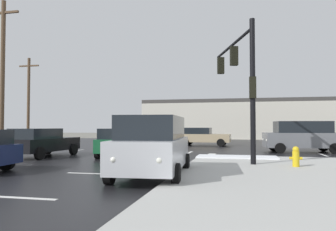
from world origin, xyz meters
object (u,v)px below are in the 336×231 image
Objects in this scene: suv_grey at (302,136)px; utility_pole_far at (28,98)px; fire_hydrant at (296,156)px; sedan_green at (122,142)px; suv_white at (143,133)px; sedan_tan at (202,136)px; sedan_black at (42,142)px; traffic_signal_mast at (240,72)px; suv_silver at (153,145)px; utility_pole_mid at (3,73)px.

suv_grey is 26.04m from utility_pole_far.
utility_pole_far reaches higher than fire_hydrant.
suv_white reaches higher than sedan_green.
suv_white is at bearing -39.35° from suv_grey.
fire_hydrant is 15.83m from sedan_tan.
sedan_black is at bearing 91.08° from suv_white.
suv_grey reaches higher than sedan_tan.
suv_silver is at bearing 131.51° from traffic_signal_mast.
sedan_black and sedan_green have the same top height.
utility_pole_mid is at bearing -136.09° from sedan_tan.
sedan_green is at bearing 157.00° from fire_hydrant.
suv_white is at bearing 67.71° from utility_pole_mid.
utility_pole_mid is (-8.62, 1.01, 4.35)m from sedan_green.
utility_pole_mid is at bearing 7.16° from suv_grey.
utility_pole_mid reaches higher than sedan_tan.
suv_white is 15.05m from utility_pole_mid.
traffic_signal_mast is at bearing 126.37° from suv_white.
suv_grey and suv_white have the same top height.
traffic_signal_mast reaches higher than sedan_green.
sedan_tan is (-5.33, 14.90, 0.32)m from fire_hydrant.
utility_pole_far is (-14.54, 11.87, 3.71)m from sedan_green.
sedan_black is 4.42m from sedan_green.
utility_pole_far is (-10.25, 12.91, 3.71)m from sedan_black.
sedan_black is 0.94× the size of suv_silver.
suv_silver is at bearing 113.11° from suv_white.
sedan_black is 0.93× the size of suv_grey.
fire_hydrant is 9.32m from sedan_green.
suv_white is 0.57× the size of utility_pole_far.
sedan_green is 11.72m from sedan_tan.
sedan_black is (-10.79, 0.57, -3.40)m from traffic_signal_mast.
utility_pole_far reaches higher than traffic_signal_mast.
suv_white is (-11.71, 18.04, 0.55)m from fire_hydrant.
suv_silver is 22.00m from suv_white.
sedan_green is (4.29, 1.05, 0.00)m from sedan_black.
sedan_tan is at bearing -3.71° from traffic_signal_mast.
utility_pole_mid reaches higher than sedan_green.
suv_white is (1.16, 15.45, 0.24)m from sedan_black.
traffic_signal_mast is at bearing -32.67° from utility_pole_far.
suv_white is at bearing 7.21° from sedan_green.
suv_silver is 0.57× the size of utility_pole_far.
sedan_black reaches higher than fire_hydrant.
suv_silver and suv_white have the same top height.
suv_white is 0.50× the size of utility_pole_mid.
traffic_signal_mast is at bearing 145.24° from suv_silver.
sedan_green is (-3.57, 6.55, -0.24)m from suv_silver.
suv_white is at bearing 122.98° from fire_hydrant.
sedan_tan is (-3.25, 12.88, -3.40)m from traffic_signal_mast.
sedan_green is at bearing 107.63° from suv_white.
utility_pole_mid reaches higher than sedan_black.
sedan_green is at bearing -39.22° from utility_pole_far.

